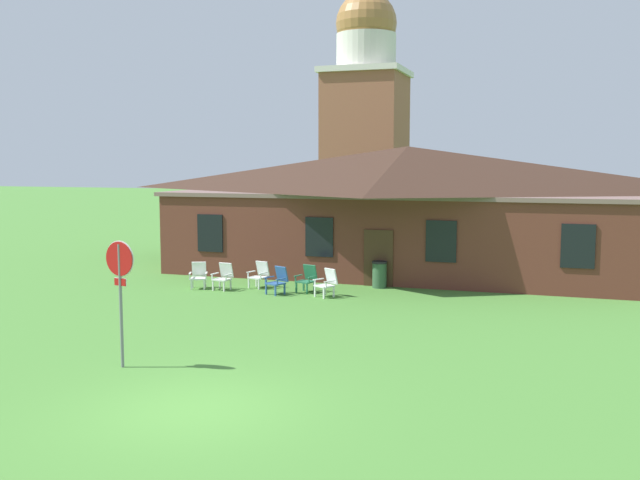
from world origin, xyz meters
The scene contains 11 objects.
ground_plane centered at (0.00, 0.00, 0.00)m, with size 200.00×200.00×0.00m, color #477F33.
brick_building centered at (0.00, 18.95, 2.68)m, with size 19.16×10.40×5.26m.
dome_tower centered at (-5.78, 33.42, 7.29)m, with size 5.18×5.18×16.21m.
stop_sign centered at (-2.87, 1.92, 2.03)m, with size 0.80×0.17×2.85m.
lawn_chair_by_porch centered at (-6.10, 11.42, 0.50)m, with size 0.78×0.83×0.96m.
lawn_chair_near_door centered at (-5.12, 11.49, 0.50)m, with size 0.69×0.72×0.96m.
lawn_chair_left_end centered at (-4.06, 12.29, 0.50)m, with size 0.74×0.78×0.96m.
lawn_chair_middle centered at (-2.94, 11.30, 0.50)m, with size 0.79×0.83×0.96m.
lawn_chair_right_end centered at (-2.10, 12.00, 0.50)m, with size 0.74×0.79×0.96m.
lawn_chair_far_side centered at (-1.16, 11.39, 0.50)m, with size 0.83×0.86×0.96m.
trash_bin centered at (0.12, 13.65, 0.50)m, with size 0.56×0.56×0.98m.
Camera 1 is at (6.28, -11.31, 4.56)m, focal length 39.80 mm.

